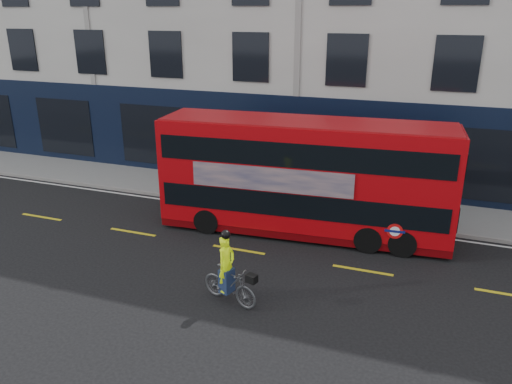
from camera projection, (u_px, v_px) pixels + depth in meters
The scene contains 8 objects.
ground at pixel (220, 271), 14.88m from camera, with size 120.00×120.00×0.00m, color black.
pavement at pixel (284, 197), 20.59m from camera, with size 60.00×3.00×0.12m, color gray.
kerb at pixel (272, 210), 19.27m from camera, with size 60.00×0.12×0.13m, color gray.
building_terrace at pixel (326, 7), 23.75m from camera, with size 50.00×10.07×15.00m.
road_edge_line at pixel (270, 214), 19.02m from camera, with size 58.00×0.10×0.01m, color silver.
lane_dashes at pixel (239, 250), 16.20m from camera, with size 58.00×0.12×0.01m, color gold, non-canonical shape.
bus at pixel (305, 177), 16.84m from camera, with size 9.94×2.95×3.95m.
cyclist at pixel (229, 279), 13.07m from camera, with size 1.80×0.97×2.07m.
Camera 1 is at (5.52, -12.01, 7.30)m, focal length 35.00 mm.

